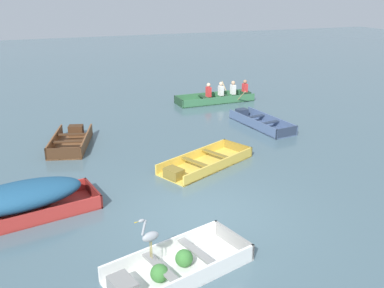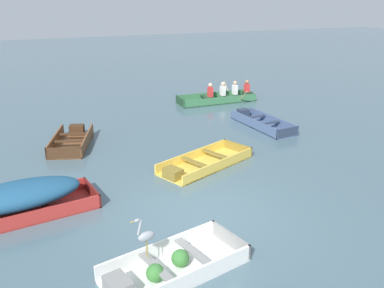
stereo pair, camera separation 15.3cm
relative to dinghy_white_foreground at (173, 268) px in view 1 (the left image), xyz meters
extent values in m
plane|color=#47606B|center=(1.33, 1.75, -0.14)|extent=(80.00, 80.00, 0.00)
cube|color=white|center=(0.14, 0.04, -0.12)|extent=(2.91, 1.83, 0.04)
cube|color=white|center=(0.28, -0.50, 0.04)|extent=(2.62, 0.76, 0.35)
cube|color=white|center=(-0.01, 0.57, 0.04)|extent=(2.62, 0.76, 0.35)
cube|color=gray|center=(1.41, 0.39, 0.04)|extent=(0.35, 1.13, 0.35)
cube|color=gray|center=(-0.99, -0.27, 0.06)|extent=(0.48, 0.60, 0.31)
cube|color=gray|center=(-0.26, -0.07, 0.13)|extent=(0.43, 1.06, 0.04)
cube|color=gray|center=(0.53, 0.15, 0.13)|extent=(0.43, 1.06, 0.04)
sphere|color=#387533|center=(-0.30, -0.14, 0.07)|extent=(0.33, 0.33, 0.33)
sphere|color=#387533|center=(0.25, 0.12, 0.07)|extent=(0.34, 0.34, 0.34)
cube|color=#AD2D28|center=(-2.58, 3.25, -0.12)|extent=(3.66, 1.81, 0.04)
cube|color=#AD2D28|center=(-2.48, 2.69, 0.03)|extent=(3.46, 0.68, 0.34)
cube|color=#AD2D28|center=(-2.68, 3.82, 0.03)|extent=(3.46, 0.68, 0.34)
cube|color=maroon|center=(-0.88, 3.56, 0.03)|extent=(0.27, 1.19, 0.34)
cube|color=maroon|center=(-2.06, 3.35, 0.12)|extent=(0.36, 1.11, 0.04)
ellipsoid|color=navy|center=(-2.58, 3.25, 0.38)|extent=(3.03, 1.64, 0.60)
cube|color=#E5BC47|center=(2.58, 4.52, -0.12)|extent=(3.22, 2.32, 0.04)
cube|color=#E5BC47|center=(2.81, 4.02, 0.02)|extent=(2.76, 1.33, 0.31)
cube|color=#E5BC47|center=(2.35, 5.01, 0.02)|extent=(2.76, 1.33, 0.31)
cube|color=olive|center=(3.93, 5.15, 0.02)|extent=(0.53, 1.05, 0.31)
cube|color=olive|center=(1.37, 3.95, 0.03)|extent=(0.54, 0.62, 0.28)
cube|color=olive|center=(2.17, 4.32, 0.10)|extent=(0.59, 1.01, 0.04)
cube|color=olive|center=(2.99, 4.71, 0.10)|extent=(0.59, 1.01, 0.04)
cube|color=brown|center=(-0.97, 7.65, -0.12)|extent=(1.75, 2.69, 0.04)
cube|color=brown|center=(-1.48, 7.80, 0.06)|extent=(0.75, 2.39, 0.39)
cube|color=brown|center=(-0.47, 7.51, 0.06)|extent=(0.75, 2.39, 0.39)
cube|color=#3F2716|center=(-1.32, 6.49, 0.06)|extent=(1.07, 0.36, 0.39)
cube|color=#3F2716|center=(-0.67, 8.67, 0.08)|extent=(0.58, 0.48, 0.35)
cube|color=#3F2716|center=(-0.87, 8.01, 0.15)|extent=(1.00, 0.44, 0.04)
cube|color=#3F2716|center=(-1.08, 7.30, 0.15)|extent=(1.00, 0.44, 0.04)
cube|color=#475B7F|center=(6.04, 7.27, -0.12)|extent=(1.30, 3.09, 0.04)
cube|color=#475B7F|center=(5.59, 7.22, 0.04)|extent=(0.41, 2.98, 0.36)
cube|color=#475B7F|center=(6.48, 7.33, 0.04)|extent=(0.41, 2.98, 0.36)
cube|color=#273246|center=(6.21, 5.81, 0.04)|extent=(0.95, 0.16, 0.36)
cube|color=#273246|center=(5.88, 8.58, 0.06)|extent=(0.47, 0.41, 0.33)
cube|color=#273246|center=(5.98, 7.72, 0.13)|extent=(0.87, 0.26, 0.04)
cube|color=#273246|center=(6.09, 6.83, 0.13)|extent=(0.87, 0.26, 0.04)
cube|color=#387047|center=(5.90, 11.32, -0.12)|extent=(3.61, 1.16, 0.04)
cube|color=#387047|center=(5.89, 11.84, 0.04)|extent=(3.59, 0.12, 0.35)
cube|color=#387047|center=(5.91, 10.80, 0.04)|extent=(3.59, 0.12, 0.35)
cube|color=#1E3D27|center=(4.13, 11.29, 0.04)|extent=(0.07, 1.09, 0.35)
cube|color=#1E3D27|center=(7.52, 11.36, 0.05)|extent=(0.37, 0.50, 0.31)
cube|color=#1E3D27|center=(6.44, 11.33, 0.12)|extent=(0.18, 0.99, 0.04)
cube|color=#1E3D27|center=(5.36, 11.31, 0.12)|extent=(0.18, 0.99, 0.04)
cube|color=red|center=(5.59, 11.32, 0.36)|extent=(0.19, 0.28, 0.44)
sphere|color=beige|center=(5.59, 11.32, 0.68)|extent=(0.18, 0.18, 0.18)
cube|color=white|center=(6.22, 11.33, 0.36)|extent=(0.19, 0.28, 0.44)
sphere|color=beige|center=(6.22, 11.33, 0.68)|extent=(0.18, 0.18, 0.18)
cube|color=white|center=(6.85, 11.34, 0.36)|extent=(0.19, 0.28, 0.44)
sphere|color=tan|center=(6.85, 11.34, 0.68)|extent=(0.18, 0.18, 0.18)
cube|color=red|center=(7.47, 11.35, 0.36)|extent=(0.19, 0.28, 0.44)
sphere|color=#9E7051|center=(7.47, 11.35, 0.68)|extent=(0.18, 0.18, 0.18)
cylinder|color=tan|center=(6.83, 12.19, 0.26)|extent=(0.06, 0.64, 0.55)
cylinder|color=tan|center=(6.86, 10.50, 0.26)|extent=(0.06, 0.64, 0.55)
cylinder|color=olive|center=(-0.37, 0.09, 0.42)|extent=(0.02, 0.02, 0.35)
cylinder|color=olive|center=(-0.38, 0.15, 0.42)|extent=(0.02, 0.02, 0.35)
ellipsoid|color=#93999E|center=(-0.37, 0.12, 0.68)|extent=(0.34, 0.20, 0.18)
cylinder|color=#93999E|center=(-0.49, 0.10, 0.90)|extent=(0.12, 0.06, 0.28)
ellipsoid|color=#93999E|center=(-0.53, 0.09, 1.05)|extent=(0.12, 0.08, 0.06)
cone|color=gold|center=(-0.61, 0.08, 1.05)|extent=(0.10, 0.04, 0.02)
camera|label=1|loc=(-2.06, -6.24, 4.82)|focal=40.00mm
camera|label=2|loc=(-1.92, -6.29, 4.82)|focal=40.00mm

